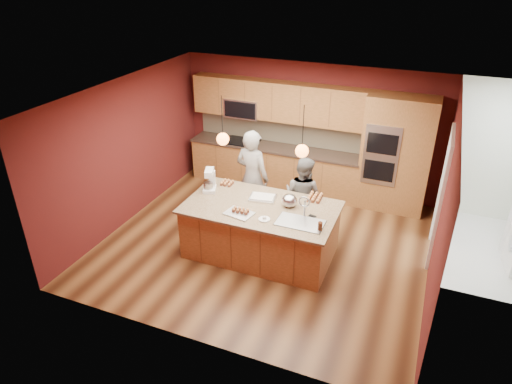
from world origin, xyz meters
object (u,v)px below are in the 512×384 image
at_px(stand_mixer, 210,182).
at_px(mixing_bowl, 289,201).
at_px(person_left, 252,178).
at_px(person_right, 303,195).
at_px(island, 261,230).

distance_m(stand_mixer, mixing_bowl, 1.46).
relative_size(person_left, stand_mixer, 4.63).
bearing_deg(person_left, mixing_bowl, 151.66).
bearing_deg(stand_mixer, person_right, 7.50).
xyz_separation_m(island, person_left, (-0.56, 0.96, 0.45)).
bearing_deg(person_left, person_right, -170.07).
bearing_deg(island, mixing_bowl, 24.00).
xyz_separation_m(person_left, mixing_bowl, (0.98, -0.77, 0.11)).
height_order(island, person_left, person_left).
bearing_deg(island, person_right, 66.37).
relative_size(person_right, mixing_bowl, 5.71).
xyz_separation_m(island, stand_mixer, (-1.05, 0.19, 0.62)).
bearing_deg(island, stand_mixer, 169.50).
relative_size(island, mixing_bowl, 9.66).
bearing_deg(person_right, stand_mixer, 41.65).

